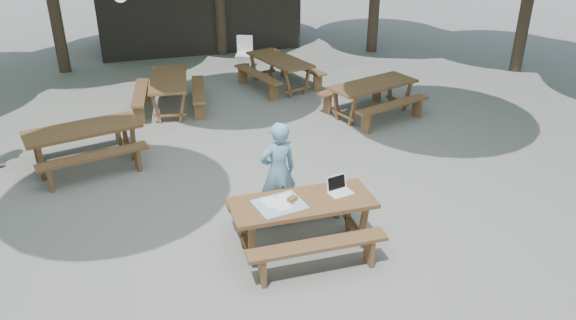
{
  "coord_description": "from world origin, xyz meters",
  "views": [
    {
      "loc": [
        -1.88,
        -7.67,
        4.69
      ],
      "look_at": [
        0.22,
        -0.62,
        1.05
      ],
      "focal_mm": 35.0,
      "sensor_mm": 36.0,
      "label": 1
    }
  ],
  "objects_px": {
    "woman": "(278,172)",
    "plastic_chair": "(244,60)",
    "main_picnic_table": "(302,223)",
    "picnic_table_nw": "(85,146)"
  },
  "relations": [
    {
      "from": "woman",
      "to": "plastic_chair",
      "type": "bearing_deg",
      "value": -107.64
    },
    {
      "from": "woman",
      "to": "plastic_chair",
      "type": "distance_m",
      "value": 7.89
    },
    {
      "from": "main_picnic_table",
      "to": "picnic_table_nw",
      "type": "height_order",
      "value": "same"
    },
    {
      "from": "main_picnic_table",
      "to": "plastic_chair",
      "type": "relative_size",
      "value": 2.22
    },
    {
      "from": "main_picnic_table",
      "to": "woman",
      "type": "height_order",
      "value": "woman"
    },
    {
      "from": "picnic_table_nw",
      "to": "main_picnic_table",
      "type": "bearing_deg",
      "value": -64.02
    },
    {
      "from": "woman",
      "to": "plastic_chair",
      "type": "xyz_separation_m",
      "value": [
        1.2,
        7.78,
        -0.54
      ]
    },
    {
      "from": "picnic_table_nw",
      "to": "plastic_chair",
      "type": "distance_m",
      "value": 6.49
    },
    {
      "from": "main_picnic_table",
      "to": "plastic_chair",
      "type": "bearing_deg",
      "value": 82.77
    },
    {
      "from": "woman",
      "to": "plastic_chair",
      "type": "relative_size",
      "value": 1.77
    }
  ]
}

